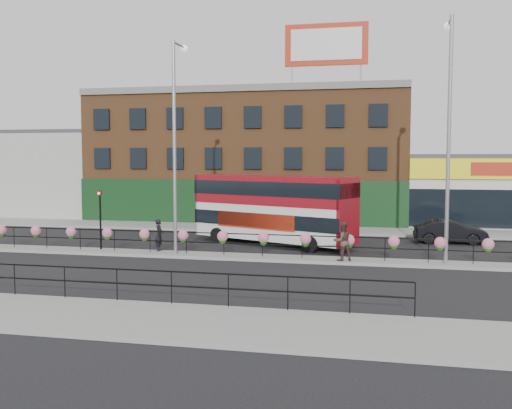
% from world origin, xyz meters
% --- Properties ---
extents(ground, '(120.00, 120.00, 0.00)m').
position_xyz_m(ground, '(0.00, 0.00, 0.00)').
color(ground, black).
rests_on(ground, ground).
extents(south_pavement, '(60.00, 4.00, 0.15)m').
position_xyz_m(south_pavement, '(0.00, -12.00, 0.07)').
color(south_pavement, gray).
rests_on(south_pavement, ground).
extents(north_pavement, '(60.00, 4.00, 0.15)m').
position_xyz_m(north_pavement, '(0.00, 12.00, 0.07)').
color(north_pavement, gray).
rests_on(north_pavement, ground).
extents(median, '(60.00, 1.60, 0.15)m').
position_xyz_m(median, '(0.00, 0.00, 0.07)').
color(median, gray).
rests_on(median, ground).
extents(yellow_line_inner, '(60.00, 0.10, 0.01)m').
position_xyz_m(yellow_line_inner, '(0.00, -9.70, 0.01)').
color(yellow_line_inner, gold).
rests_on(yellow_line_inner, ground).
extents(yellow_line_outer, '(60.00, 0.10, 0.01)m').
position_xyz_m(yellow_line_outer, '(0.00, -9.88, 0.01)').
color(yellow_line_outer, gold).
rests_on(yellow_line_outer, ground).
extents(brick_building, '(25.00, 12.21, 10.30)m').
position_xyz_m(brick_building, '(-4.00, 19.96, 5.13)').
color(brick_building, brown).
rests_on(brick_building, ground).
extents(supermarket, '(15.00, 12.25, 5.30)m').
position_xyz_m(supermarket, '(16.00, 19.90, 2.65)').
color(supermarket, silver).
rests_on(supermarket, ground).
extents(warehouse_west, '(15.50, 12.00, 7.30)m').
position_xyz_m(warehouse_west, '(-24.25, 20.00, 3.65)').
color(warehouse_west, '#A6A6A1').
rests_on(warehouse_west, ground).
extents(billboard, '(6.00, 0.29, 4.40)m').
position_xyz_m(billboard, '(2.50, 14.99, 13.18)').
color(billboard, '#A82611').
rests_on(billboard, brick_building).
extents(median_railing, '(30.04, 0.56, 1.23)m').
position_xyz_m(median_railing, '(0.00, 0.00, 1.05)').
color(median_railing, black).
rests_on(median_railing, median).
extents(south_railing, '(20.04, 0.05, 1.12)m').
position_xyz_m(south_railing, '(-2.00, -10.10, 0.96)').
color(south_railing, black).
rests_on(south_railing, south_pavement).
extents(double_decker_bus, '(10.08, 6.12, 4.03)m').
position_xyz_m(double_decker_bus, '(0.61, 4.84, 2.48)').
color(double_decker_bus, silver).
rests_on(double_decker_bus, ground).
extents(car, '(1.70, 4.29, 1.39)m').
position_xyz_m(car, '(10.70, 7.82, 0.69)').
color(car, black).
rests_on(car, ground).
extents(pedestrian_a, '(0.68, 0.50, 1.69)m').
position_xyz_m(pedestrian_a, '(-4.71, 0.55, 1.00)').
color(pedestrian_a, black).
rests_on(pedestrian_a, median).
extents(pedestrian_b, '(1.52, 1.49, 1.88)m').
position_xyz_m(pedestrian_b, '(5.00, -0.38, 1.09)').
color(pedestrian_b, '#4B332C').
rests_on(pedestrian_b, median).
extents(lamp_column_west, '(0.39, 1.90, 10.85)m').
position_xyz_m(lamp_column_west, '(-3.53, 0.13, 6.58)').
color(lamp_column_west, gray).
rests_on(lamp_column_west, median).
extents(lamp_column_east, '(0.41, 2.01, 11.46)m').
position_xyz_m(lamp_column_east, '(9.79, 0.33, 6.94)').
color(lamp_column_east, gray).
rests_on(lamp_column_east, median).
extents(traffic_light_median, '(0.15, 0.28, 3.65)m').
position_xyz_m(traffic_light_median, '(-8.00, 0.39, 2.47)').
color(traffic_light_median, black).
rests_on(traffic_light_median, median).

